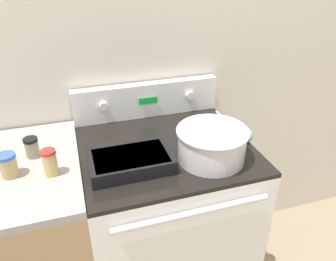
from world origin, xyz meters
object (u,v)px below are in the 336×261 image
Objects in this scene: mixing_bowl at (212,142)px; spice_jar_blue_cap at (8,165)px; spice_jar_black_cap at (32,147)px; ladle at (243,133)px; casserole_dish at (131,161)px; spice_jar_red_cap at (50,162)px.

mixing_bowl reaches higher than spice_jar_blue_cap.
spice_jar_black_cap is (-0.68, 0.21, -0.02)m from mixing_bowl.
spice_jar_blue_cap reaches higher than ladle.
ladle is at bearing 0.15° from spice_jar_blue_cap.
ladle is 0.88m from spice_jar_black_cap.
casserole_dish is at bearing 173.91° from mixing_bowl.
spice_jar_black_cap is 0.13m from spice_jar_blue_cap.
mixing_bowl is at bearing -6.09° from casserole_dish.
mixing_bowl reaches higher than ladle.
casserole_dish is (-0.32, 0.03, -0.04)m from mixing_bowl.
spice_jar_red_cap is 1.24× the size of spice_jar_black_cap.
casserole_dish is 3.83× the size of spice_jar_black_cap.
ladle is at bearing -7.02° from spice_jar_black_cap.
spice_jar_blue_cap reaches higher than spice_jar_black_cap.
ladle is 0.95m from spice_jar_blue_cap.
casserole_dish is 0.29m from spice_jar_red_cap.
mixing_bowl is 0.32m from casserole_dish.
spice_jar_blue_cap is (-0.75, 0.10, -0.02)m from mixing_bowl.
mixing_bowl reaches higher than casserole_dish.
casserole_dish is at bearing -8.84° from spice_jar_blue_cap.
spice_jar_blue_cap is at bearing 171.16° from casserole_dish.
spice_jar_red_cap is at bearing -64.28° from spice_jar_black_cap.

